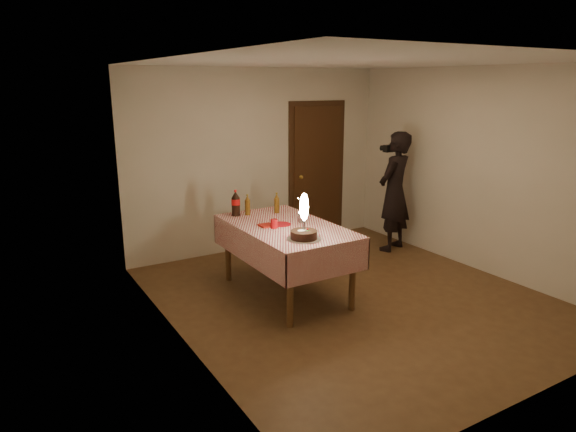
# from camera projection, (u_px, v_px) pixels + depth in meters

# --- Properties ---
(ground) EXTENTS (4.00, 4.50, 0.01)m
(ground) POSITION_uv_depth(u_px,v_px,m) (352.00, 297.00, 5.89)
(ground) COLOR brown
(ground) RESTS_ON ground
(room_shell) EXTENTS (4.04, 4.54, 2.62)m
(room_shell) POSITION_uv_depth(u_px,v_px,m) (355.00, 153.00, 5.55)
(room_shell) COLOR beige
(room_shell) RESTS_ON ground
(dining_table) EXTENTS (1.02, 1.72, 0.83)m
(dining_table) POSITION_uv_depth(u_px,v_px,m) (286.00, 235.00, 5.81)
(dining_table) COLOR brown
(dining_table) RESTS_ON ground
(birthday_cake) EXTENTS (0.35, 0.35, 0.48)m
(birthday_cake) POSITION_uv_depth(u_px,v_px,m) (304.00, 228.00, 5.25)
(birthday_cake) COLOR white
(birthday_cake) RESTS_ON dining_table
(red_plate) EXTENTS (0.22, 0.22, 0.01)m
(red_plate) POSITION_uv_depth(u_px,v_px,m) (281.00, 224.00, 5.81)
(red_plate) COLOR red
(red_plate) RESTS_ON dining_table
(red_cup) EXTENTS (0.08, 0.08, 0.10)m
(red_cup) POSITION_uv_depth(u_px,v_px,m) (274.00, 224.00, 5.67)
(red_cup) COLOR red
(red_cup) RESTS_ON dining_table
(clear_cup) EXTENTS (0.07, 0.07, 0.09)m
(clear_cup) POSITION_uv_depth(u_px,v_px,m) (301.00, 218.00, 5.90)
(clear_cup) COLOR silver
(clear_cup) RESTS_ON dining_table
(napkin_stack) EXTENTS (0.15, 0.15, 0.02)m
(napkin_stack) POSITION_uv_depth(u_px,v_px,m) (267.00, 225.00, 5.74)
(napkin_stack) COLOR #AA1C13
(napkin_stack) RESTS_ON dining_table
(cola_bottle) EXTENTS (0.10, 0.10, 0.32)m
(cola_bottle) POSITION_uv_depth(u_px,v_px,m) (236.00, 203.00, 6.17)
(cola_bottle) COLOR black
(cola_bottle) RESTS_ON dining_table
(amber_bottle_left) EXTENTS (0.06, 0.06, 0.25)m
(amber_bottle_left) POSITION_uv_depth(u_px,v_px,m) (248.00, 205.00, 6.21)
(amber_bottle_left) COLOR brown
(amber_bottle_left) RESTS_ON dining_table
(amber_bottle_right) EXTENTS (0.06, 0.06, 0.25)m
(amber_bottle_right) POSITION_uv_depth(u_px,v_px,m) (277.00, 203.00, 6.31)
(amber_bottle_right) COLOR brown
(amber_bottle_right) RESTS_ON dining_table
(photographer) EXTENTS (0.74, 0.61, 1.73)m
(photographer) POSITION_uv_depth(u_px,v_px,m) (394.00, 192.00, 7.39)
(photographer) COLOR black
(photographer) RESTS_ON ground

